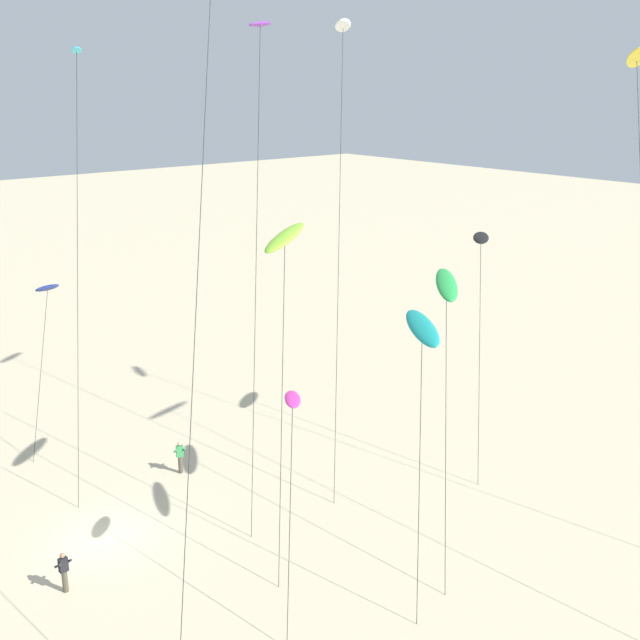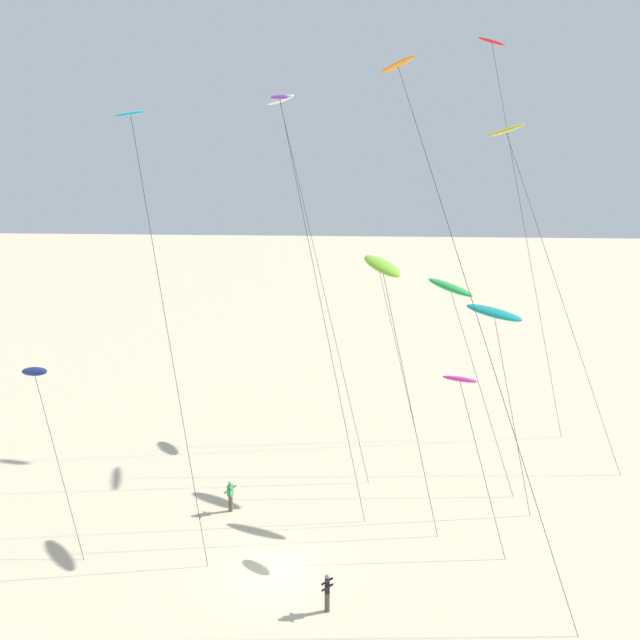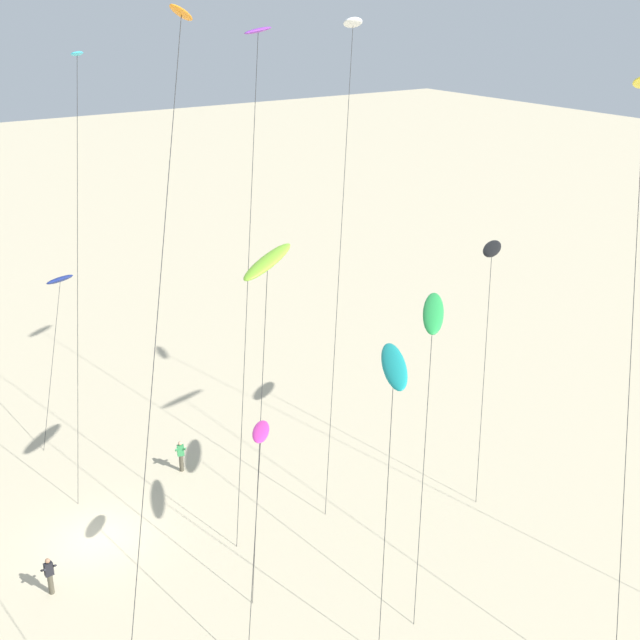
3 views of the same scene
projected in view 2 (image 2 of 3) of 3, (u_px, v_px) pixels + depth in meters
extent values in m
plane|color=beige|center=(276.00, 571.00, 33.58)|extent=(260.00, 260.00, 0.00)
ellipsoid|color=#D8339E|center=(460.00, 379.00, 34.92)|extent=(1.82, 1.59, 0.44)
cylinder|color=#262626|center=(482.00, 470.00, 34.75)|extent=(2.21, 2.09, 7.92)
ellipsoid|color=black|center=(377.00, 261.00, 48.78)|extent=(2.15, 2.54, 0.44)
cylinder|color=#262626|center=(397.00, 351.00, 48.68)|extent=(2.84, 2.68, 11.24)
ellipsoid|color=white|center=(280.00, 100.00, 43.06)|extent=(2.31, 2.39, 0.90)
cylinder|color=#262626|center=(324.00, 291.00, 42.77)|extent=(5.46, 5.16, 21.08)
ellipsoid|color=teal|center=(494.00, 313.00, 38.39)|extent=(3.05, 2.23, 0.98)
cylinder|color=#262626|center=(512.00, 416.00, 38.54)|extent=(2.10, 1.98, 10.15)
ellipsoid|color=#8CD833|center=(382.00, 266.00, 36.57)|extent=(2.44, 3.33, 1.09)
cylinder|color=#262626|center=(410.00, 403.00, 36.59)|extent=(2.94, 2.78, 12.76)
ellipsoid|color=#33BFE0|center=(131.00, 114.00, 32.94)|extent=(1.95, 1.35, 0.44)
cylinder|color=#262626|center=(170.00, 344.00, 33.48)|extent=(3.51, 3.32, 19.92)
ellipsoid|color=navy|center=(34.00, 371.00, 35.54)|extent=(2.51, 2.42, 0.96)
cylinder|color=#262626|center=(59.00, 465.00, 35.05)|extent=(2.91, 2.75, 8.07)
ellipsoid|color=purple|center=(280.00, 97.00, 37.90)|extent=(1.54, 2.07, 0.44)
cylinder|color=#262626|center=(322.00, 311.00, 37.98)|extent=(4.68, 4.42, 20.95)
ellipsoid|color=yellow|center=(506.00, 130.00, 45.51)|extent=(2.34, 3.25, 1.11)
cylinder|color=#262626|center=(562.00, 300.00, 44.47)|extent=(6.61, 6.24, 19.45)
ellipsoid|color=orange|center=(398.00, 65.00, 31.37)|extent=(1.68, 1.62, 0.72)
cylinder|color=#262626|center=(485.00, 341.00, 30.24)|extent=(7.31, 6.91, 21.85)
ellipsoid|color=green|center=(450.00, 287.00, 41.70)|extent=(2.82, 2.64, 0.98)
cylinder|color=#262626|center=(481.00, 392.00, 41.22)|extent=(3.53, 3.33, 10.79)
ellipsoid|color=red|center=(492.00, 41.00, 48.45)|extent=(1.95, 1.25, 0.82)
cylinder|color=#262626|center=(527.00, 241.00, 48.80)|extent=(5.10, 4.82, 25.13)
cylinder|color=#4C4738|center=(327.00, 601.00, 30.62)|extent=(0.22, 0.22, 0.88)
cube|color=black|center=(327.00, 586.00, 30.46)|extent=(0.23, 0.36, 0.58)
sphere|color=#9E7051|center=(327.00, 577.00, 30.37)|extent=(0.20, 0.20, 0.20)
cylinder|color=black|center=(327.00, 588.00, 30.23)|extent=(0.51, 0.13, 0.39)
cylinder|color=black|center=(327.00, 581.00, 30.66)|extent=(0.51, 0.13, 0.39)
cylinder|color=#4C4738|center=(231.00, 503.00, 39.08)|extent=(0.22, 0.22, 0.88)
cube|color=#338C4C|center=(230.00, 490.00, 38.92)|extent=(0.30, 0.39, 0.58)
sphere|color=tan|center=(230.00, 483.00, 38.83)|extent=(0.20, 0.20, 0.20)
cylinder|color=#338C4C|center=(228.00, 491.00, 38.71)|extent=(0.51, 0.24, 0.39)
cylinder|color=#338C4C|center=(232.00, 488.00, 39.10)|extent=(0.51, 0.24, 0.39)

